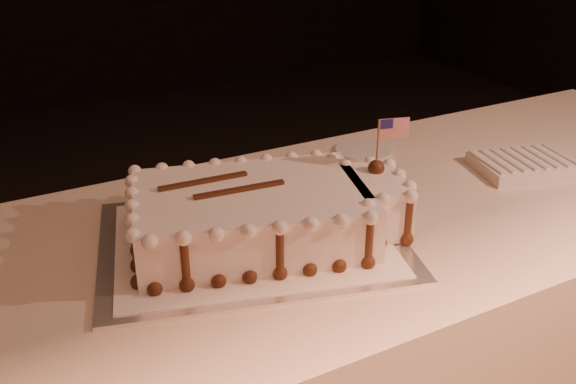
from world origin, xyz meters
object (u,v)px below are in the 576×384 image
cake_board (252,241)px  napkin_stack (523,165)px  banquet_table (331,356)px  side_plate (363,151)px  sheet_cake (267,213)px

cake_board → napkin_stack: (0.73, 0.00, 0.01)m
banquet_table → cake_board: (-0.20, -0.02, 0.38)m
side_plate → cake_board: bearing=-148.4°
cake_board → sheet_cake: bearing=0.2°
banquet_table → side_plate: size_ratio=16.45×
sheet_cake → banquet_table: bearing=7.6°
banquet_table → side_plate: side_plate is taller
napkin_stack → cake_board: bearing=-180.0°
banquet_table → sheet_cake: (-0.17, -0.02, 0.44)m
sheet_cake → napkin_stack: sheet_cake is taller
napkin_stack → side_plate: napkin_stack is taller
napkin_stack → sheet_cake: bearing=-179.3°
banquet_table → cake_board: size_ratio=4.11×
sheet_cake → napkin_stack: (0.70, 0.01, -0.05)m
cake_board → sheet_cake: sheet_cake is taller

